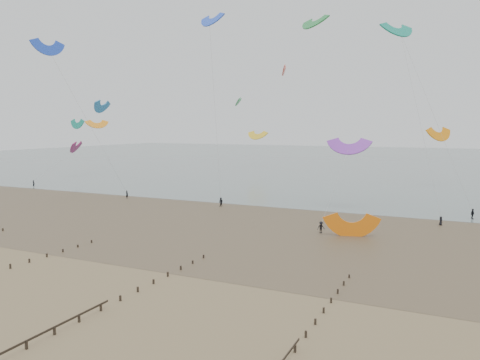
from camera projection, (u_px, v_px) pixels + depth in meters
name	position (u px, v px, depth m)	size (l,w,h in m)	color
ground	(114.00, 283.00, 48.83)	(500.00, 500.00, 0.00)	brown
sea_and_shore	(227.00, 220.00, 81.50)	(500.00, 665.00, 0.03)	#475654
kitesurfer_lead	(127.00, 195.00, 106.09)	(0.66, 0.43, 1.80)	black
kitesurfers	(398.00, 215.00, 81.73)	(166.25, 26.97, 1.89)	black
grounded_kite	(351.00, 236.00, 69.52)	(6.96, 3.65, 5.31)	orange
kites_airborne	(292.00, 114.00, 130.05)	(225.74, 113.54, 34.65)	orange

